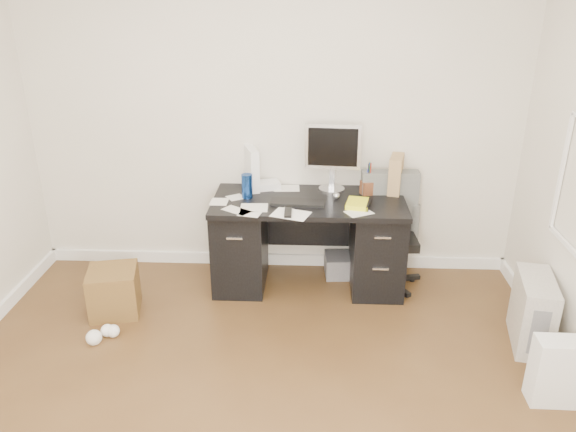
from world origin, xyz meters
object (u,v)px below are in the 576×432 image
Objects in this scene: lcd_monitor at (333,157)px; wicker_basket at (114,291)px; office_chair at (390,233)px; pc_tower at (533,312)px; keyboard at (297,203)px; desk at (308,240)px.

lcd_monitor is 1.59× the size of wicker_basket.
lcd_monitor is 0.76m from office_chair.
pc_tower is at bearing -31.06° from lcd_monitor.
keyboard is (-0.27, -0.31, -0.27)m from lcd_monitor.
lcd_monitor reaches higher than wicker_basket.
office_chair is at bearing 14.44° from keyboard.
keyboard is at bearing 168.80° from pc_tower.
wicker_basket is (-1.45, -0.49, -0.22)m from desk.
lcd_monitor is 0.60× the size of office_chair.
keyboard is 0.44× the size of office_chair.
keyboard reaches higher than desk.
keyboard is at bearing -126.33° from lcd_monitor.
lcd_monitor is at bearing 50.10° from desk.
desk is 1.55m from wicker_basket.
wicker_basket is (-1.36, -0.39, -0.59)m from keyboard.
office_chair is at bearing 13.91° from wicker_basket.
desk is at bearing 179.87° from office_chair.
desk is at bearing -125.65° from lcd_monitor.
office_chair reaches higher than wicker_basket.
office_chair is (0.47, -0.18, -0.56)m from lcd_monitor.
wicker_basket is at bearing -152.44° from lcd_monitor.
keyboard is (-0.09, -0.10, 0.36)m from desk.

